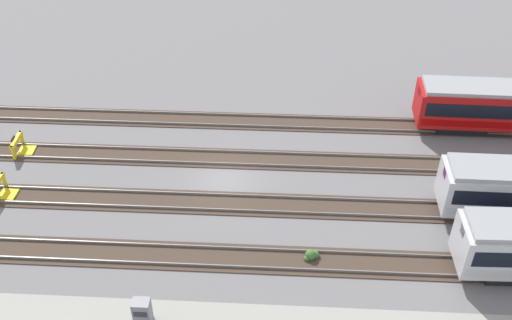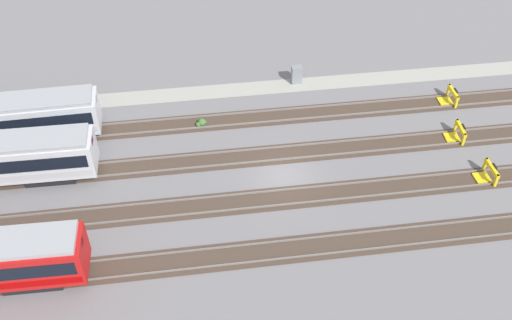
# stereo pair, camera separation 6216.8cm
# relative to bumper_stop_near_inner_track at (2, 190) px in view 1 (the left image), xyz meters

# --- Properties ---
(ground_plane) EXTENTS (400.00, 400.00, 0.00)m
(ground_plane) POSITION_rel_bumper_stop_near_inner_track_xyz_m (14.23, 2.34, -0.51)
(ground_plane) COLOR slate
(service_walkway) EXTENTS (54.00, 2.00, 0.01)m
(service_walkway) POSITION_rel_bumper_stop_near_inner_track_xyz_m (14.23, -8.85, -0.51)
(service_walkway) COLOR #9E9E93
(service_walkway) RESTS_ON ground
(rail_track_nearest) EXTENTS (90.00, 2.23, 0.21)m
(rail_track_nearest) POSITION_rel_bumper_stop_near_inner_track_xyz_m (14.23, -4.65, -0.47)
(rail_track_nearest) COLOR #47382D
(rail_track_nearest) RESTS_ON ground
(rail_track_near_inner) EXTENTS (90.00, 2.24, 0.21)m
(rail_track_near_inner) POSITION_rel_bumper_stop_near_inner_track_xyz_m (14.23, 0.01, -0.47)
(rail_track_near_inner) COLOR #47382D
(rail_track_near_inner) RESTS_ON ground
(rail_track_middle) EXTENTS (90.00, 2.24, 0.21)m
(rail_track_middle) POSITION_rel_bumper_stop_near_inner_track_xyz_m (14.23, 4.67, -0.47)
(rail_track_middle) COLOR #47382D
(rail_track_middle) RESTS_ON ground
(rail_track_far_inner) EXTENTS (90.00, 2.23, 0.21)m
(rail_track_far_inner) POSITION_rel_bumper_stop_near_inner_track_xyz_m (14.23, 9.34, -0.47)
(rail_track_far_inner) COLOR #47382D
(rail_track_far_inner) RESTS_ON ground
(bumper_stop_near_inner_track) EXTENTS (1.37, 2.01, 1.22)m
(bumper_stop_near_inner_track) POSITION_rel_bumper_stop_near_inner_track_xyz_m (0.00, 0.00, 0.00)
(bumper_stop_near_inner_track) COLOR yellow
(bumper_stop_near_inner_track) RESTS_ON ground
(bumper_stop_middle_track) EXTENTS (1.37, 2.01, 1.22)m
(bumper_stop_middle_track) POSITION_rel_bumper_stop_near_inner_track_xyz_m (-0.47, 4.68, 0.00)
(bumper_stop_middle_track) COLOR yellow
(bumper_stop_middle_track) RESTS_ON ground
(electrical_cabinet) EXTENTS (0.90, 0.73, 1.60)m
(electrical_cabinet) POSITION_rel_bumper_stop_near_inner_track_xyz_m (11.08, -9.29, 0.29)
(electrical_cabinet) COLOR gray
(electrical_cabinet) RESTS_ON ground
(weed_clump) EXTENTS (0.92, 0.70, 0.64)m
(weed_clump) POSITION_rel_bumper_stop_near_inner_track_xyz_m (19.83, -4.38, -0.27)
(weed_clump) COLOR #427033
(weed_clump) RESTS_ON ground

